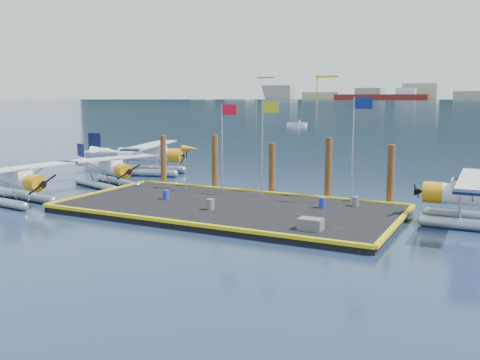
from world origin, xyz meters
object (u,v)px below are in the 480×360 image
at_px(flagpole_red, 225,134).
at_px(drum_4, 355,202).
at_px(drum_2, 322,203).
at_px(windsock, 191,150).
at_px(flagpole_yellow, 265,134).
at_px(piling_1, 215,164).
at_px(crate, 311,224).
at_px(seaplane_a, 13,183).
at_px(piling_0, 163,162).
at_px(seaplane_b, 108,170).
at_px(flagpole_blue, 356,134).
at_px(piling_2, 272,171).
at_px(piling_3, 328,171).
at_px(drum_0, 166,195).
at_px(piling_4, 391,177).
at_px(drum_3, 210,204).
at_px(seaplane_c, 148,157).

bearing_deg(flagpole_red, drum_4, -3.18).
xyz_separation_m(drum_2, windsock, (-10.31, 1.87, 2.52)).
bearing_deg(flagpole_yellow, piling_1, 161.21).
bearing_deg(drum_4, drum_2, -140.05).
relative_size(crate, flagpole_red, 0.20).
height_order(seaplane_a, piling_0, piling_0).
height_order(seaplane_b, flagpole_blue, flagpole_blue).
height_order(seaplane_a, drum_4, seaplane_a).
bearing_deg(seaplane_a, flagpole_blue, 117.32).
xyz_separation_m(flagpole_red, flagpole_yellow, (3.00, 0.00, 0.12)).
distance_m(flagpole_yellow, flagpole_blue, 6.00).
xyz_separation_m(seaplane_b, piling_1, (8.48, 1.68, 0.76)).
bearing_deg(piling_2, piling_3, 0.00).
height_order(flagpole_blue, piling_0, flagpole_blue).
xyz_separation_m(seaplane_a, flagpole_blue, (20.43, 7.85, 3.30)).
distance_m(crate, piling_3, 9.13).
xyz_separation_m(crate, piling_3, (-1.95, 8.80, 1.45)).
height_order(flagpole_blue, windsock, flagpole_blue).
bearing_deg(drum_0, piling_4, 22.78).
relative_size(drum_3, flagpole_yellow, 0.10).
height_order(drum_3, flagpole_blue, flagpole_blue).
relative_size(drum_0, crate, 0.49).
distance_m(seaplane_a, flagpole_yellow, 16.73).
height_order(seaplane_a, seaplane_b, seaplane_a).
height_order(piling_0, piling_4, same).
bearing_deg(drum_0, drum_2, 11.51).
relative_size(windsock, piling_2, 0.82).
bearing_deg(seaplane_a, piling_4, 119.32).
bearing_deg(seaplane_a, crate, 98.14).
distance_m(drum_3, flagpole_yellow, 6.63).
height_order(piling_0, piling_2, piling_0).
xyz_separation_m(seaplane_b, drum_0, (7.97, -3.78, -0.65)).
relative_size(crate, piling_2, 0.31).
bearing_deg(crate, flagpole_red, 140.51).
bearing_deg(piling_1, drum_2, -20.50).
bearing_deg(drum_0, piling_0, 126.16).
height_order(seaplane_c, flagpole_yellow, flagpole_yellow).
bearing_deg(windsock, piling_2, 16.15).
distance_m(drum_2, piling_3, 3.84).
xyz_separation_m(seaplane_c, windsock, (8.81, -6.81, 1.65)).
height_order(piling_2, piling_4, piling_4).
bearing_deg(flagpole_red, flagpole_blue, -0.00).
relative_size(piling_3, piling_4, 1.07).
bearing_deg(piling_0, crate, -30.50).
height_order(drum_3, drum_4, drum_3).
bearing_deg(seaplane_b, piling_1, 120.71).
height_order(drum_0, drum_2, drum_2).
xyz_separation_m(piling_3, piling_4, (4.00, 0.00, -0.15)).
height_order(seaplane_b, piling_1, piling_1).
xyz_separation_m(drum_0, crate, (10.95, -3.34, 0.01)).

